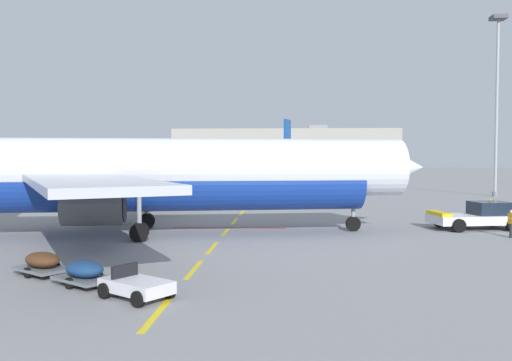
{
  "coord_description": "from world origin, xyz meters",
  "views": [
    {
      "loc": [
        22.18,
        -15.4,
        5.01
      ],
      "look_at": [
        19.53,
        28.28,
        3.07
      ],
      "focal_mm": 37.59,
      "sensor_mm": 36.0,
      "label": 1
    }
  ],
  "objects_px": {
    "ground_crew_worker": "(511,222)",
    "airliner_far_center": "(268,164)",
    "baggage_train": "(85,272)",
    "pushback_tug": "(478,216)",
    "apron_light_mast_far": "(497,83)",
    "airliner_foreground": "(165,173)"
  },
  "relations": [
    {
      "from": "airliner_foreground",
      "to": "baggage_train",
      "type": "relative_size",
      "value": 4.38
    },
    {
      "from": "ground_crew_worker",
      "to": "airliner_far_center",
      "type": "bearing_deg",
      "value": 108.37
    },
    {
      "from": "airliner_foreground",
      "to": "apron_light_mast_far",
      "type": "distance_m",
      "value": 50.17
    },
    {
      "from": "airliner_far_center",
      "to": "baggage_train",
      "type": "height_order",
      "value": "airliner_far_center"
    },
    {
      "from": "airliner_foreground",
      "to": "pushback_tug",
      "type": "xyz_separation_m",
      "value": [
        21.07,
        3.88,
        -3.05
      ]
    },
    {
      "from": "baggage_train",
      "to": "ground_crew_worker",
      "type": "height_order",
      "value": "ground_crew_worker"
    },
    {
      "from": "airliner_far_center",
      "to": "baggage_train",
      "type": "bearing_deg",
      "value": -94.12
    },
    {
      "from": "airliner_foreground",
      "to": "apron_light_mast_far",
      "type": "relative_size",
      "value": 1.53
    },
    {
      "from": "pushback_tug",
      "to": "airliner_far_center",
      "type": "xyz_separation_m",
      "value": [
        -16.34,
        47.26,
        2.91
      ]
    },
    {
      "from": "airliner_foreground",
      "to": "ground_crew_worker",
      "type": "relative_size",
      "value": 20.07
    },
    {
      "from": "airliner_far_center",
      "to": "apron_light_mast_far",
      "type": "bearing_deg",
      "value": -28.25
    },
    {
      "from": "pushback_tug",
      "to": "ground_crew_worker",
      "type": "distance_m",
      "value": 3.99
    },
    {
      "from": "pushback_tug",
      "to": "apron_light_mast_far",
      "type": "bearing_deg",
      "value": 67.6
    },
    {
      "from": "pushback_tug",
      "to": "apron_light_mast_far",
      "type": "height_order",
      "value": "apron_light_mast_far"
    },
    {
      "from": "baggage_train",
      "to": "ground_crew_worker",
      "type": "distance_m",
      "value": 25.68
    },
    {
      "from": "pushback_tug",
      "to": "ground_crew_worker",
      "type": "relative_size",
      "value": 3.7
    },
    {
      "from": "pushback_tug",
      "to": "apron_light_mast_far",
      "type": "relative_size",
      "value": 0.28
    },
    {
      "from": "airliner_foreground",
      "to": "baggage_train",
      "type": "height_order",
      "value": "airliner_foreground"
    },
    {
      "from": "pushback_tug",
      "to": "airliner_far_center",
      "type": "relative_size",
      "value": 0.19
    },
    {
      "from": "airliner_foreground",
      "to": "pushback_tug",
      "type": "distance_m",
      "value": 21.64
    },
    {
      "from": "pushback_tug",
      "to": "apron_light_mast_far",
      "type": "xyz_separation_m",
      "value": [
        12.98,
        31.5,
        13.34
      ]
    },
    {
      "from": "apron_light_mast_far",
      "to": "airliner_far_center",
      "type": "bearing_deg",
      "value": 151.75
    }
  ]
}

